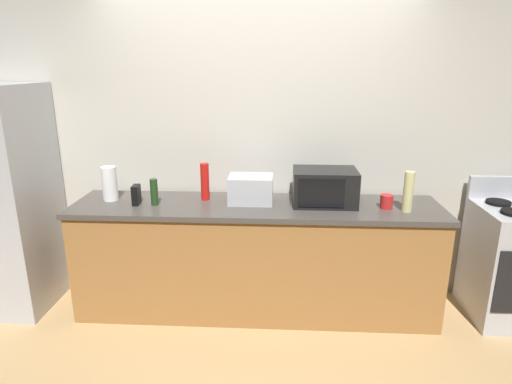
# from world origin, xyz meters

# --- Properties ---
(ground_plane) EXTENTS (8.00, 8.00, 0.00)m
(ground_plane) POSITION_xyz_m (0.00, 0.00, 0.00)
(ground_plane) COLOR tan
(back_wall) EXTENTS (6.40, 0.10, 2.70)m
(back_wall) POSITION_xyz_m (0.00, 0.81, 1.35)
(back_wall) COLOR beige
(back_wall) RESTS_ON ground_plane
(counter_run) EXTENTS (2.84, 0.64, 0.90)m
(counter_run) POSITION_xyz_m (0.00, 0.40, 0.45)
(counter_run) COLOR #9E6B38
(counter_run) RESTS_ON ground_plane
(microwave) EXTENTS (0.48, 0.35, 0.27)m
(microwave) POSITION_xyz_m (0.52, 0.45, 1.04)
(microwave) COLOR black
(microwave) RESTS_ON counter_run
(toaster_oven) EXTENTS (0.34, 0.26, 0.21)m
(toaster_oven) POSITION_xyz_m (-0.04, 0.46, 1.01)
(toaster_oven) COLOR #B7BABF
(toaster_oven) RESTS_ON counter_run
(paper_towel_roll) EXTENTS (0.12, 0.12, 0.27)m
(paper_towel_roll) POSITION_xyz_m (-1.16, 0.45, 1.04)
(paper_towel_roll) COLOR white
(paper_towel_roll) RESTS_ON counter_run
(cordless_phone) EXTENTS (0.06, 0.11, 0.15)m
(cordless_phone) POSITION_xyz_m (-0.92, 0.35, 0.98)
(cordless_phone) COLOR black
(cordless_phone) RESTS_ON counter_run
(bottle_hot_sauce) EXTENTS (0.07, 0.07, 0.30)m
(bottle_hot_sauce) POSITION_xyz_m (-0.41, 0.50, 1.05)
(bottle_hot_sauce) COLOR red
(bottle_hot_sauce) RESTS_ON counter_run
(bottle_wine) EXTENTS (0.06, 0.06, 0.20)m
(bottle_wine) POSITION_xyz_m (-0.78, 0.35, 1.00)
(bottle_wine) COLOR #1E3F19
(bottle_wine) RESTS_ON counter_run
(bottle_vinegar) EXTENTS (0.07, 0.07, 0.30)m
(bottle_vinegar) POSITION_xyz_m (1.11, 0.30, 1.05)
(bottle_vinegar) COLOR beige
(bottle_vinegar) RESTS_ON counter_run
(mug_red) EXTENTS (0.09, 0.09, 0.10)m
(mug_red) POSITION_xyz_m (0.98, 0.37, 0.95)
(mug_red) COLOR red
(mug_red) RESTS_ON counter_run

